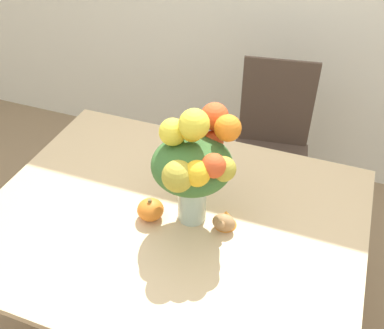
% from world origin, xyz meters
% --- Properties ---
extents(ground_plane, '(12.00, 12.00, 0.00)m').
position_xyz_m(ground_plane, '(0.00, 0.00, 0.00)').
color(ground_plane, '#8E7556').
extents(dining_table, '(1.47, 1.15, 0.76)m').
position_xyz_m(dining_table, '(0.00, 0.00, 0.68)').
color(dining_table, '#D1B284').
rests_on(dining_table, ground_plane).
extents(flower_vase, '(0.32, 0.36, 0.49)m').
position_xyz_m(flower_vase, '(0.09, 0.03, 1.04)').
color(flower_vase, '#B2CCBC').
rests_on(flower_vase, dining_table).
extents(pumpkin, '(0.10, 0.10, 0.09)m').
position_xyz_m(pumpkin, '(-0.07, -0.03, 0.80)').
color(pumpkin, orange).
rests_on(pumpkin, dining_table).
extents(turkey_figurine, '(0.09, 0.12, 0.07)m').
position_xyz_m(turkey_figurine, '(0.21, 0.02, 0.80)').
color(turkey_figurine, '#A87A4C').
rests_on(turkey_figurine, dining_table).
extents(dining_chair_near_window, '(0.48, 0.48, 0.99)m').
position_xyz_m(dining_chair_near_window, '(0.22, 0.93, 0.51)').
color(dining_chair_near_window, '#47382D').
rests_on(dining_chair_near_window, ground_plane).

